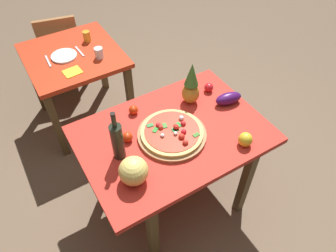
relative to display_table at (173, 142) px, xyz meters
name	(u,v)px	position (x,y,z in m)	size (l,w,h in m)	color
ground_plane	(172,193)	(0.00, 0.00, -0.68)	(10.00, 10.00, 0.00)	brown
display_table	(173,142)	(0.00, 0.00, 0.00)	(1.25, 0.88, 0.78)	brown
background_table	(75,66)	(-0.27, 1.24, -0.03)	(0.80, 0.83, 0.78)	brown
dining_chair	(61,46)	(-0.23, 1.89, -0.20)	(0.48, 0.48, 0.85)	#986A41
pizza_board	(172,135)	(-0.02, -0.02, 0.11)	(0.46, 0.46, 0.03)	#986A41
pizza	(172,132)	(-0.02, -0.02, 0.14)	(0.41, 0.41, 0.06)	#D4B965
wine_bottle	(117,141)	(-0.39, 0.01, 0.24)	(0.08, 0.08, 0.37)	black
pineapple_left	(191,86)	(0.27, 0.20, 0.24)	(0.13, 0.13, 0.34)	#BE802A
melon	(134,171)	(-0.39, -0.20, 0.18)	(0.17, 0.17, 0.17)	#E2CA66
bell_pepper	(245,140)	(0.34, -0.33, 0.14)	(0.09, 0.09, 0.10)	gold
eggplant	(228,98)	(0.50, 0.04, 0.14)	(0.20, 0.09, 0.09)	#411356
tomato_near_board	(133,110)	(-0.14, 0.30, 0.13)	(0.07, 0.07, 0.07)	red
tomato_at_corner	(209,87)	(0.46, 0.22, 0.13)	(0.07, 0.07, 0.07)	red
tomato_beside_pepper	(127,137)	(-0.29, 0.09, 0.13)	(0.07, 0.07, 0.07)	red
drinking_glass_juice	(87,36)	(-0.07, 1.36, 0.14)	(0.07, 0.07, 0.09)	orange
drinking_glass_water	(99,53)	(-0.08, 1.06, 0.14)	(0.07, 0.07, 0.09)	silver
dinner_plate	(64,56)	(-0.34, 1.23, 0.10)	(0.22, 0.22, 0.02)	white
fork_utensil	(48,61)	(-0.48, 1.23, 0.10)	(0.02, 0.18, 0.01)	silver
knife_utensil	(80,51)	(-0.20, 1.23, 0.10)	(0.02, 0.18, 0.01)	silver
napkin_folded	(72,72)	(-0.35, 0.99, 0.10)	(0.14, 0.12, 0.01)	yellow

